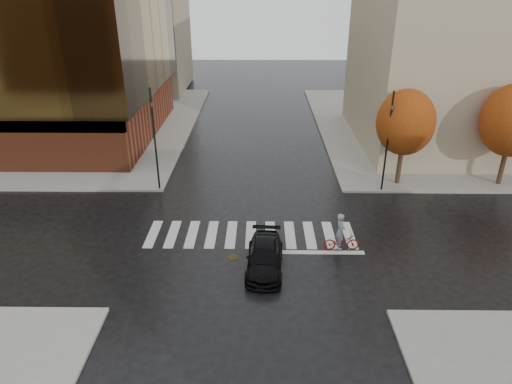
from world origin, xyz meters
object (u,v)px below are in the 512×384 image
(sedan, at_px, (265,257))
(traffic_light_nw, at_px, (154,134))
(traffic_light_ne, at_px, (388,136))
(fire_hydrant, at_px, (123,167))
(cyclist, at_px, (341,238))

(sedan, xyz_separation_m, traffic_light_nw, (-7.06, 9.01, 3.35))
(traffic_light_nw, bearing_deg, traffic_light_ne, 67.70)
(traffic_light_nw, bearing_deg, fire_hydrant, -153.63)
(sedan, height_order, cyclist, cyclist)
(cyclist, distance_m, traffic_light_ne, 8.85)
(cyclist, distance_m, fire_hydrant, 17.50)
(cyclist, xyz_separation_m, fire_hydrant, (-14.28, 10.12, -0.21))
(sedan, xyz_separation_m, traffic_light_ne, (7.91, 9.01, 3.24))
(sedan, bearing_deg, cyclist, 25.99)
(traffic_light_nw, xyz_separation_m, traffic_light_ne, (14.97, 0.00, -0.11))
(sedan, distance_m, traffic_light_nw, 11.93)
(sedan, height_order, fire_hydrant, sedan)
(cyclist, relative_size, traffic_light_nw, 0.31)
(cyclist, height_order, traffic_light_nw, traffic_light_nw)
(cyclist, xyz_separation_m, traffic_light_nw, (-11.07, 7.30, 3.25))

